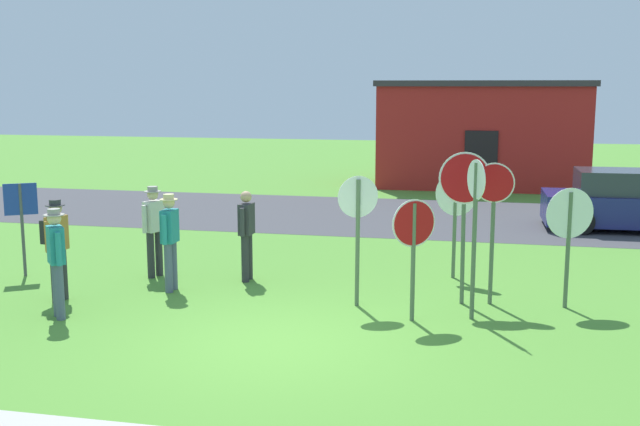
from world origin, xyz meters
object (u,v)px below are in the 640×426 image
Objects in this scene: person_in_blue at (56,242)px; person_on_left at (247,231)px; stop_sign_rear_right at (569,227)px; stop_sign_center_cluster at (455,207)px; person_with_sunhat at (56,257)px; info_panel_leftmost at (21,212)px; parked_car_on_street at (630,203)px; person_near_signs at (170,236)px; stop_sign_far_back at (358,219)px; stop_sign_rear_left at (493,210)px; stop_sign_low_front at (414,239)px; stop_sign_nearest at (464,199)px; person_holding_notes at (154,226)px; stop_sign_tallest at (475,215)px.

person_on_left is at bearing 36.02° from person_in_blue.
stop_sign_rear_right is 0.99× the size of stop_sign_center_cluster.
person_with_sunhat is 0.97× the size of info_panel_leftmost.
parked_car_on_street is 11.94m from person_near_signs.
stop_sign_rear_right is (-2.25, -7.45, 0.67)m from parked_car_on_street.
stop_sign_far_back reaches higher than person_on_left.
stop_sign_rear_left is at bearing -178.97° from stop_sign_rear_right.
stop_sign_low_front is at bearing -100.27° from stop_sign_center_cluster.
stop_sign_nearest reaches higher than stop_sign_low_front.
person_on_left is at bearing 2.89° from person_holding_notes.
person_in_blue is (-5.96, -0.15, -0.28)m from stop_sign_low_front.
parked_car_on_street is 1.73× the size of stop_sign_tallest.
person_in_blue is (-8.36, -1.39, -0.35)m from stop_sign_rear_right.
stop_sign_rear_right reaches higher than person_holding_notes.
person_in_blue is 1.03× the size of person_on_left.
stop_sign_nearest is 1.46× the size of person_with_sunhat.
stop_sign_center_cluster reaches higher than person_near_signs.
stop_sign_tallest is at bearing -77.64° from stop_sign_nearest.
person_with_sunhat is (-6.63, -2.23, -0.60)m from stop_sign_rear_left.
stop_sign_nearest is (-0.19, 0.87, 0.11)m from stop_sign_tallest.
person_near_signs is 3.20m from info_panel_leftmost.
stop_sign_rear_left is at bearing 10.83° from person_in_blue.
stop_sign_tallest is 1.02m from stop_sign_low_front.
stop_sign_center_cluster is 1.15× the size of person_with_sunhat.
parked_car_on_street is 2.17× the size of stop_sign_center_cluster.
person_on_left is (-2.28, 1.21, -0.52)m from stop_sign_far_back.
stop_sign_rear_left is (-1.21, -0.02, 0.23)m from stop_sign_rear_right.
stop_sign_tallest reaches higher than parked_car_on_street.
stop_sign_tallest reaches higher than person_in_blue.
stop_sign_low_front is 7.62m from info_panel_leftmost.
person_with_sunhat is (-10.09, -9.70, 0.30)m from parked_car_on_street.
person_on_left is at bearing 152.08° from stop_sign_far_back.
stop_sign_low_front is 5.97m from person_in_blue.
stop_sign_center_cluster is 1.05× the size of stop_sign_low_front.
person_in_blue is (-5.00, -0.76, -0.46)m from stop_sign_far_back.
stop_sign_center_cluster is 7.15m from person_in_blue.
info_panel_leftmost is (-8.43, 0.96, -0.42)m from stop_sign_tallest.
stop_sign_rear_right reaches higher than parked_car_on_street.
person_with_sunhat is at bearing -58.86° from person_in_blue.
stop_sign_tallest is 1.44× the size of person_in_blue.
stop_sign_rear_right is 1.04× the size of stop_sign_low_front.
person_near_signs is at bearing -157.59° from stop_sign_center_cluster.
parked_car_on_street is 2.49× the size of person_with_sunhat.
stop_sign_far_back reaches higher than person_with_sunhat.
stop_sign_center_cluster reaches higher than info_panel_leftmost.
person_on_left is (-3.77, -1.03, -0.41)m from stop_sign_center_cluster.
person_holding_notes is at bearing 64.21° from person_in_blue.
stop_sign_rear_left reaches higher than person_on_left.
person_in_blue is 3.35m from person_on_left.
stop_sign_nearest is at bearing -9.51° from person_on_left.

